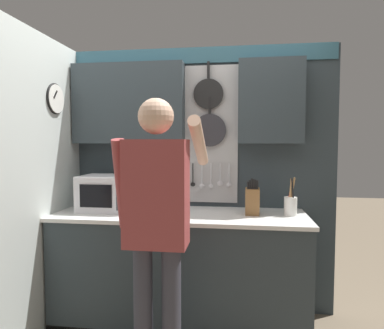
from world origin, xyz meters
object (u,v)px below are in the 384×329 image
Objects in this scene: knife_block at (252,201)px; person at (157,214)px; microwave at (110,193)px; utensil_crock at (291,205)px.

knife_block is 0.94m from person.
microwave is 1.18m from knife_block.
microwave is 0.92m from person.
utensil_crock reaches higher than knife_block.
utensil_crock is (1.48, 0.00, -0.06)m from microwave.
microwave is 1.61× the size of utensil_crock.
microwave is at bearing 128.88° from person.
person is at bearing -51.12° from microwave.
knife_block is 0.97× the size of utensil_crock.
person is (0.58, -0.72, -0.02)m from microwave.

